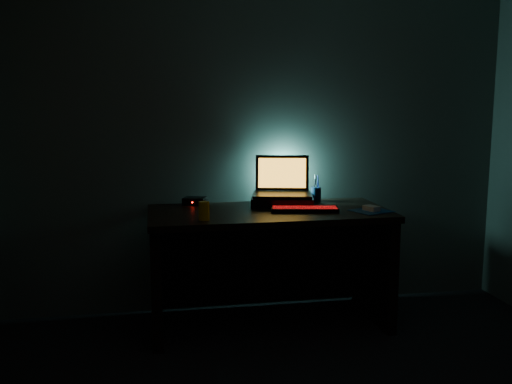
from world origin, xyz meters
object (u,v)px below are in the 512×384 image
(mouse, at_px, (371,208))
(laptop, at_px, (282,186))
(keyboard, at_px, (305,209))
(juice_glass, at_px, (204,211))
(router, at_px, (195,201))
(pen_cup, at_px, (316,194))

(mouse, bearing_deg, laptop, 121.71)
(keyboard, relative_size, mouse, 4.37)
(laptop, distance_m, juice_glass, 0.71)
(keyboard, distance_m, mouse, 0.42)
(laptop, distance_m, router, 0.59)
(mouse, height_order, juice_glass, juice_glass)
(mouse, distance_m, pen_cup, 0.48)
(pen_cup, height_order, router, pen_cup)
(mouse, bearing_deg, router, 135.85)
(router, bearing_deg, keyboard, -8.62)
(laptop, height_order, mouse, laptop)
(laptop, xyz_separation_m, pen_cup, (0.25, 0.06, -0.07))
(laptop, distance_m, keyboard, 0.31)
(juice_glass, bearing_deg, pen_cup, 31.25)
(keyboard, height_order, router, router)
(pen_cup, bearing_deg, keyboard, -117.10)
(mouse, relative_size, router, 0.58)
(laptop, bearing_deg, pen_cup, 25.26)
(laptop, relative_size, mouse, 4.31)
(mouse, xyz_separation_m, juice_glass, (-1.05, -0.08, 0.03))
(mouse, bearing_deg, keyboard, 147.24)
(mouse, height_order, router, router)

